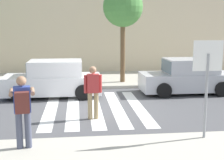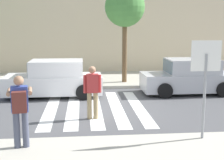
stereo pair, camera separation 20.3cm
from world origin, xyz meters
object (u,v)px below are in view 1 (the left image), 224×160
Objects in this scene: parked_car_white at (53,80)px; parked_car_silver at (188,77)px; street_tree_center at (123,8)px; photographer_with_backpack at (22,106)px; stop_sign at (207,68)px; pedestrian_crossing at (93,90)px.

parked_car_silver is at bearing -0.00° from parked_car_white.
photographer_with_backpack is at bearing -112.88° from street_tree_center.
stop_sign reaches higher than photographer_with_backpack.
stop_sign is at bearing -41.15° from pedestrian_crossing.
photographer_with_backpack is 9.63m from street_tree_center.
stop_sign is 3.78m from pedestrian_crossing.
stop_sign is 4.59m from photographer_with_backpack.
street_tree_center is (-2.59, 2.39, 3.15)m from parked_car_silver.
street_tree_center is at bearing 72.75° from pedestrian_crossing.
pedestrian_crossing is at bearing -107.25° from street_tree_center.
pedestrian_crossing reaches higher than parked_car_white.
photographer_with_backpack is 0.42× the size of parked_car_white.
stop_sign reaches higher than parked_car_silver.
parked_car_silver is 4.73m from street_tree_center.
pedestrian_crossing is at bearing -66.63° from parked_car_white.
stop_sign reaches higher than pedestrian_crossing.
parked_car_white is (0.26, 6.12, -0.44)m from photographer_with_backpack.
stop_sign is 0.52× the size of street_tree_center.
pedestrian_crossing is 6.81m from street_tree_center.
parked_car_silver is (4.42, 3.49, -0.25)m from pedestrian_crossing.
parked_car_silver is (5.93, -0.00, 0.00)m from parked_car_white.
street_tree_center reaches higher than stop_sign.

